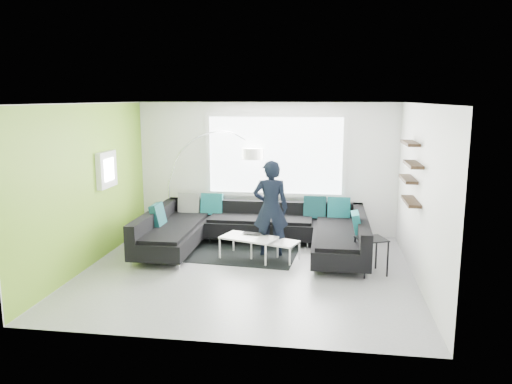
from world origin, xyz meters
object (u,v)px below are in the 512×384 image
arc_lamp (169,183)px  side_table (371,256)px  person (271,208)px  coffee_table (262,248)px  sectional_sofa (255,232)px  laptop (251,234)px

arc_lamp → side_table: 4.58m
person → coffee_table: bearing=57.3°
sectional_sofa → side_table: (2.07, -0.88, -0.09)m
sectional_sofa → person: size_ratio=2.32×
coffee_table → arc_lamp: (-2.18, 1.41, 0.90)m
sectional_sofa → side_table: bearing=-23.1°
arc_lamp → sectional_sofa: bearing=-36.3°
coffee_table → side_table: size_ratio=2.05×
side_table → laptop: size_ratio=1.59×
side_table → coffee_table: bearing=165.0°
sectional_sofa → arc_lamp: arc_lamp is taller
coffee_table → arc_lamp: size_ratio=0.57×
person → laptop: bearing=18.6°
side_table → arc_lamp: bearing=154.8°
side_table → sectional_sofa: bearing=157.1°
arc_lamp → side_table: size_ratio=3.61×
side_table → person: 2.01m
coffee_table → sectional_sofa: bearing=134.6°
arc_lamp → side_table: bearing=-34.0°
coffee_table → person: bearing=82.3°
sectional_sofa → laptop: bearing=-97.3°
arc_lamp → laptop: 2.46m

